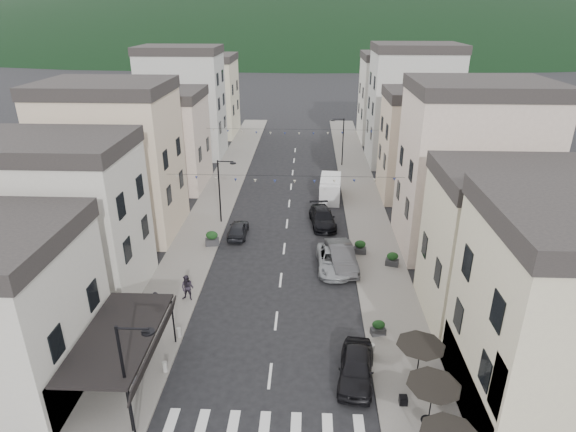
# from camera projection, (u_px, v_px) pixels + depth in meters

# --- Properties ---
(sidewalk_left) EXTENTS (4.00, 76.00, 0.12)m
(sidewalk_left) POSITION_uv_depth(u_px,v_px,m) (218.00, 198.00, 50.09)
(sidewalk_left) COLOR slate
(sidewalk_left) RESTS_ON ground
(sidewalk_right) EXTENTS (4.00, 76.00, 0.12)m
(sidewalk_right) POSITION_uv_depth(u_px,v_px,m) (362.00, 201.00, 49.48)
(sidewalk_right) COLOR slate
(sidewalk_right) RESTS_ON ground
(hill_backdrop) EXTENTS (640.00, 360.00, 70.00)m
(hill_backdrop) POSITION_uv_depth(u_px,v_px,m) (307.00, 40.00, 295.50)
(hill_backdrop) COLOR black
(hill_backdrop) RESTS_ON ground
(boutique_awning) EXTENTS (3.77, 7.50, 3.28)m
(boutique_awning) POSITION_uv_depth(u_px,v_px,m) (124.00, 337.00, 24.11)
(boutique_awning) COLOR black
(boutique_awning) RESTS_ON ground
(buildings_row_left) EXTENTS (10.20, 54.16, 14.00)m
(buildings_row_left) POSITION_uv_depth(u_px,v_px,m) (161.00, 127.00, 53.23)
(buildings_row_left) COLOR beige
(buildings_row_left) RESTS_ON ground
(buildings_row_right) EXTENTS (10.20, 54.16, 14.50)m
(buildings_row_right) POSITION_uv_depth(u_px,v_px,m) (428.00, 131.00, 50.93)
(buildings_row_right) COLOR beige
(buildings_row_right) RESTS_ON ground
(cafe_terrace) EXTENTS (2.50, 8.10, 2.53)m
(cafe_terrace) POSITION_uv_depth(u_px,v_px,m) (433.00, 390.00, 21.79)
(cafe_terrace) COLOR black
(cafe_terrace) RESTS_ON ground
(streetlamp_left_near) EXTENTS (1.70, 0.56, 6.00)m
(streetlamp_left_near) POSITION_uv_depth(u_px,v_px,m) (129.00, 370.00, 21.07)
(streetlamp_left_near) COLOR black
(streetlamp_left_near) RESTS_ON ground
(streetlamp_left_far) EXTENTS (1.70, 0.56, 6.00)m
(streetlamp_left_far) POSITION_uv_depth(u_px,v_px,m) (222.00, 185.00, 43.07)
(streetlamp_left_far) COLOR black
(streetlamp_left_far) RESTS_ON ground
(streetlamp_right_far) EXTENTS (1.70, 0.56, 6.00)m
(streetlamp_right_far) POSITION_uv_depth(u_px,v_px,m) (341.00, 137.00, 59.11)
(streetlamp_right_far) COLOR black
(streetlamp_right_far) RESTS_ON ground
(bollards) EXTENTS (11.66, 10.26, 0.60)m
(bollards) POSITION_uv_depth(u_px,v_px,m) (269.00, 376.00, 25.35)
(bollards) COLOR gray
(bollards) RESTS_ON ground
(bunting_near) EXTENTS (19.00, 0.28, 0.62)m
(bunting_near) POSITION_uv_depth(u_px,v_px,m) (285.00, 180.00, 38.39)
(bunting_near) COLOR black
(bunting_near) RESTS_ON ground
(bunting_far) EXTENTS (19.00, 0.28, 0.62)m
(bunting_far) POSITION_uv_depth(u_px,v_px,m) (292.00, 132.00, 53.06)
(bunting_far) COLOR black
(bunting_far) RESTS_ON ground
(parked_car_a) EXTENTS (2.40, 4.71, 1.53)m
(parked_car_a) POSITION_uv_depth(u_px,v_px,m) (356.00, 367.00, 25.48)
(parked_car_a) COLOR black
(parked_car_a) RESTS_ON ground
(parked_car_b) EXTENTS (2.52, 5.42, 1.72)m
(parked_car_b) POSITION_uv_depth(u_px,v_px,m) (341.00, 257.00, 36.59)
(parked_car_b) COLOR #373739
(parked_car_b) RESTS_ON ground
(parked_car_c) EXTENTS (2.61, 5.32, 1.45)m
(parked_car_c) POSITION_uv_depth(u_px,v_px,m) (333.00, 260.00, 36.39)
(parked_car_c) COLOR gray
(parked_car_c) RESTS_ON ground
(parked_car_d) EXTENTS (2.71, 5.31, 1.48)m
(parked_car_d) POSITION_uv_depth(u_px,v_px,m) (322.00, 218.00, 43.77)
(parked_car_d) COLOR black
(parked_car_d) RESTS_ON ground
(parked_car_e) EXTENTS (1.60, 3.89, 1.32)m
(parked_car_e) POSITION_uv_depth(u_px,v_px,m) (238.00, 229.00, 41.64)
(parked_car_e) COLOR black
(parked_car_e) RESTS_ON ground
(delivery_van) EXTENTS (2.40, 5.28, 2.47)m
(delivery_van) POSITION_uv_depth(u_px,v_px,m) (330.00, 188.00, 49.72)
(delivery_van) COLOR silver
(delivery_van) RESTS_ON ground
(pedestrian_a) EXTENTS (0.77, 0.71, 1.75)m
(pedestrian_a) POSITION_uv_depth(u_px,v_px,m) (157.00, 304.00, 30.48)
(pedestrian_a) COLOR black
(pedestrian_a) RESTS_ON sidewalk_left
(pedestrian_b) EXTENTS (1.00, 0.84, 1.84)m
(pedestrian_b) POSITION_uv_depth(u_px,v_px,m) (187.00, 288.00, 32.21)
(pedestrian_b) COLOR #28222D
(pedestrian_b) RESTS_ON sidewalk_left
(planter_la) EXTENTS (1.20, 0.91, 1.19)m
(planter_la) POSITION_uv_depth(u_px,v_px,m) (126.00, 373.00, 25.19)
(planter_la) COLOR #303032
(planter_la) RESTS_ON sidewalk_left
(planter_lb) EXTENTS (1.23, 0.84, 1.27)m
(planter_lb) POSITION_uv_depth(u_px,v_px,m) (212.00, 238.00, 39.83)
(planter_lb) COLOR #303032
(planter_lb) RESTS_ON sidewalk_left
(planter_ra) EXTENTS (0.97, 0.68, 0.99)m
(planter_ra) POSITION_uv_depth(u_px,v_px,m) (378.00, 328.00, 28.92)
(planter_ra) COLOR #2F3032
(planter_ra) RESTS_ON sidewalk_right
(planter_rb) EXTENTS (1.10, 0.80, 1.10)m
(planter_rb) POSITION_uv_depth(u_px,v_px,m) (392.00, 259.00, 36.70)
(planter_rb) COLOR #2A2A2C
(planter_rb) RESTS_ON sidewalk_right
(planter_rc) EXTENTS (1.06, 0.65, 1.13)m
(planter_rc) POSITION_uv_depth(u_px,v_px,m) (360.00, 247.00, 38.52)
(planter_rc) COLOR #2F2F32
(planter_rc) RESTS_ON sidewalk_right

